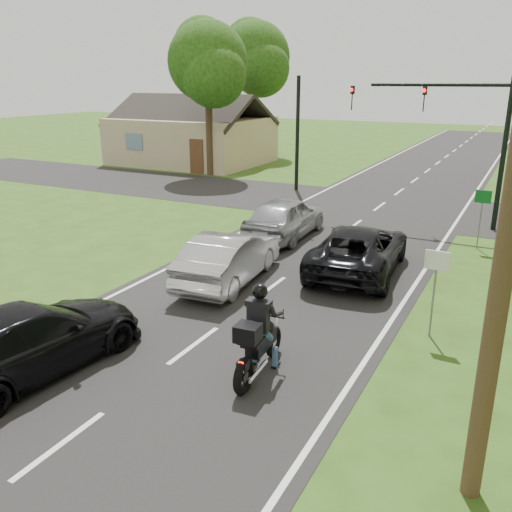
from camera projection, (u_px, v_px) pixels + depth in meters
The scene contains 15 objects.
ground at pixel (194, 346), 12.40m from camera, with size 140.00×140.00×0.00m, color #2C4914.
road at pixel (338, 238), 20.84m from camera, with size 8.00×100.00×0.01m, color black.
cross_road at pixel (379, 207), 25.91m from camera, with size 60.00×7.00×0.01m, color black.
motorcycle_rider at pixel (258, 340), 10.95m from camera, with size 0.67×2.32×2.00m.
dark_suv at pixel (359, 249), 16.96m from camera, with size 2.45×5.32×1.48m, color black.
silver_sedan at pixel (229, 257), 16.08m from camera, with size 1.61×4.60×1.52m, color silver.
silver_suv at pixel (285, 217), 20.63m from camera, with size 1.88×4.68×1.60m, color #A1A4A9.
dark_car_behind at pixel (29, 339), 11.08m from camera, with size 2.06×5.07×1.47m, color black.
traffic_signal at pixel (456, 124), 21.48m from camera, with size 6.38×0.44×6.00m.
signal_pole_far at pixel (297, 134), 28.94m from camera, with size 0.20×0.20×6.00m, color black.
sign_white at pixel (436, 273), 12.37m from camera, with size 0.55×0.07×2.12m.
sign_green at pixel (482, 205), 19.04m from camera, with size 0.55×0.07×2.12m.
tree_left_near at pixel (210, 66), 32.19m from camera, with size 5.12×4.96×9.22m.
tree_left_far at pixel (257, 61), 41.29m from camera, with size 5.76×5.58×10.14m.
house at pixel (192, 138), 39.10m from camera, with size 10.20×8.00×4.84m.
Camera 1 is at (6.39, -9.25, 5.81)m, focal length 38.00 mm.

